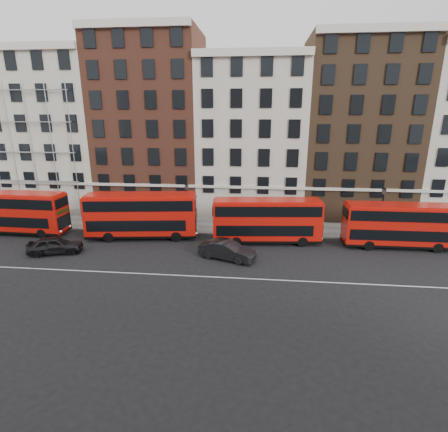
# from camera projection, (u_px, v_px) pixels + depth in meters

# --- Properties ---
(ground) EXTENTS (120.00, 120.00, 0.00)m
(ground) POSITION_uv_depth(u_px,v_px,m) (243.00, 268.00, 29.57)
(ground) COLOR black
(ground) RESTS_ON ground
(pavement) EXTENTS (80.00, 5.00, 0.15)m
(pavement) POSITION_uv_depth(u_px,v_px,m) (248.00, 227.00, 39.55)
(pavement) COLOR gray
(pavement) RESTS_ON ground
(kerb) EXTENTS (80.00, 0.30, 0.16)m
(kerb) POSITION_uv_depth(u_px,v_px,m) (247.00, 235.00, 37.16)
(kerb) COLOR gray
(kerb) RESTS_ON ground
(road_centre_line) EXTENTS (70.00, 0.12, 0.01)m
(road_centre_line) POSITION_uv_depth(u_px,v_px,m) (242.00, 278.00, 27.66)
(road_centre_line) COLOR white
(road_centre_line) RESTS_ON ground
(building_terrace) EXTENTS (64.00, 11.95, 22.00)m
(building_terrace) POSITION_uv_depth(u_px,v_px,m) (249.00, 132.00, 43.66)
(building_terrace) COLOR #B3AE9B
(building_terrace) RESTS_ON ground
(bus_a) EXTENTS (10.90, 2.89, 4.55)m
(bus_a) POSITION_uv_depth(u_px,v_px,m) (15.00, 212.00, 37.13)
(bus_a) COLOR red
(bus_a) RESTS_ON ground
(bus_b) EXTENTS (11.46, 4.10, 4.71)m
(bus_b) POSITION_uv_depth(u_px,v_px,m) (141.00, 215.00, 35.75)
(bus_b) COLOR red
(bus_b) RESTS_ON ground
(bus_c) EXTENTS (10.82, 3.56, 4.47)m
(bus_c) POSITION_uv_depth(u_px,v_px,m) (266.00, 220.00, 34.53)
(bus_c) COLOR red
(bus_c) RESTS_ON ground
(bus_d) EXTENTS (10.30, 2.60, 4.31)m
(bus_d) POSITION_uv_depth(u_px,v_px,m) (399.00, 225.00, 33.33)
(bus_d) COLOR red
(bus_d) RESTS_ON ground
(car_rear) EXTENTS (5.14, 3.25, 1.63)m
(car_rear) POSITION_uv_depth(u_px,v_px,m) (55.00, 245.00, 32.33)
(car_rear) COLOR black
(car_rear) RESTS_ON ground
(car_front) EXTENTS (5.34, 3.34, 1.66)m
(car_front) POSITION_uv_depth(u_px,v_px,m) (227.00, 250.00, 31.09)
(car_front) COLOR black
(car_front) RESTS_ON ground
(lamp_post_left) EXTENTS (0.44, 0.44, 5.33)m
(lamp_post_left) POSITION_uv_depth(u_px,v_px,m) (187.00, 204.00, 37.53)
(lamp_post_left) COLOR black
(lamp_post_left) RESTS_ON pavement
(lamp_post_right) EXTENTS (0.44, 0.44, 5.33)m
(lamp_post_right) POSITION_uv_depth(u_px,v_px,m) (382.00, 210.00, 35.39)
(lamp_post_right) COLOR black
(lamp_post_right) RESTS_ON pavement
(iron_railings) EXTENTS (6.60, 0.06, 1.00)m
(iron_railings) POSITION_uv_depth(u_px,v_px,m) (249.00, 217.00, 41.47)
(iron_railings) COLOR black
(iron_railings) RESTS_ON pavement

